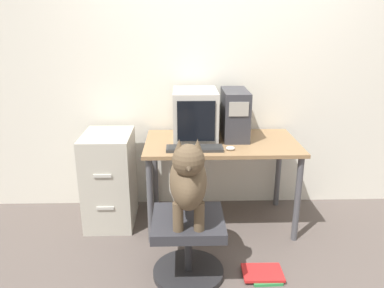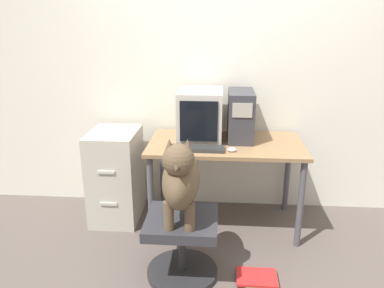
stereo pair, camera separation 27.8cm
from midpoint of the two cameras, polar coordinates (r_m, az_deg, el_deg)
name	(u,v)px [view 2 (the right image)]	position (r m, az deg, el deg)	size (l,w,h in m)	color
ground_plane	(223,246)	(3.12, 7.46, -15.19)	(12.00, 12.00, 0.00)	#564C47
wall_back	(227,69)	(3.40, 7.73, 11.20)	(8.00, 0.05, 2.60)	silver
desk	(225,153)	(3.14, 7.64, -1.42)	(1.27, 0.71, 0.76)	olive
crt_monitor	(200,115)	(3.14, 3.81, 4.44)	(0.36, 0.45, 0.41)	#B7B2A8
pc_tower	(241,115)	(3.17, 9.92, 4.31)	(0.21, 0.43, 0.41)	#333338
keyboard	(196,148)	(2.90, 3.36, -0.71)	(0.44, 0.14, 0.03)	#2D2D2D
computer_mouse	(232,150)	(2.89, 8.85, -0.90)	(0.07, 0.05, 0.03)	silver
office_chair	(182,242)	(2.66, 1.55, -14.80)	(0.50, 0.50, 0.45)	#262628
dog	(181,177)	(2.39, 1.61, -5.17)	(0.24, 0.55, 0.60)	brown
filing_cabinet	(116,175)	(3.36, -9.19, -4.81)	(0.40, 0.54, 0.81)	#B7B2A3
book_stack_floor	(258,279)	(2.79, 13.01, -19.48)	(0.28, 0.21, 0.04)	#2D8C47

